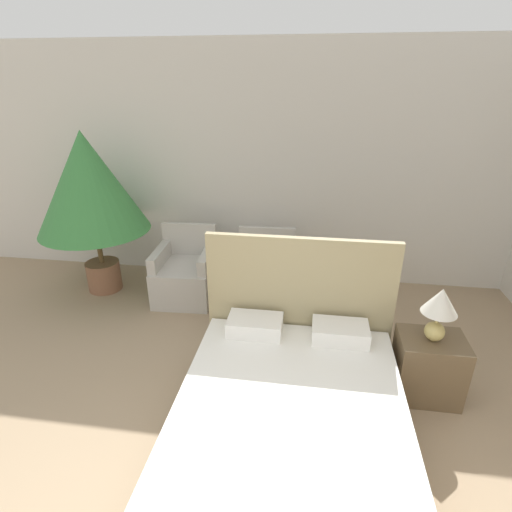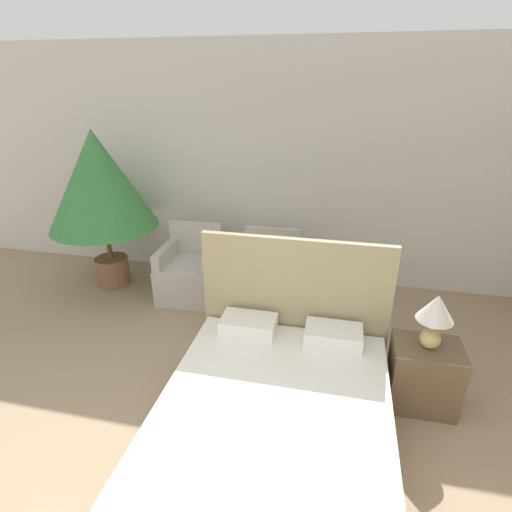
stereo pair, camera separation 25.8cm
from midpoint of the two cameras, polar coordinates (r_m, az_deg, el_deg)
The scene contains 8 objects.
wall_back at distance 5.04m, azimuth 1.84°, elevation 12.42°, with size 10.00×0.06×2.90m.
bed at distance 2.96m, azimuth 2.06°, elevation -23.44°, with size 1.61×2.21×1.28m.
armchair_near_window_left at distance 4.91m, azimuth -11.55°, elevation -2.90°, with size 0.70×0.74×0.85m.
armchair_near_window_right at distance 4.68m, azimuth -0.33°, elevation -3.73°, with size 0.69×0.74×0.85m.
potted_palm at distance 5.07m, azimuth -24.16°, elevation 9.14°, with size 1.28×1.28×1.95m.
nightstand at distance 3.64m, azimuth 21.44°, elevation -14.59°, with size 0.52×0.40×0.56m.
table_lamp at distance 3.32m, azimuth 22.76°, elevation -6.80°, with size 0.27×0.27×0.45m.
side_table at distance 4.77m, azimuth -6.09°, elevation -3.66°, with size 0.38×0.38×0.51m.
Camera 1 is at (0.43, -0.78, 2.44)m, focal length 28.00 mm.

